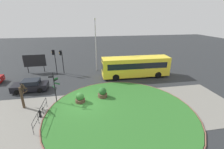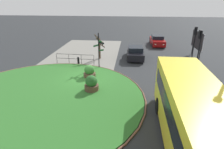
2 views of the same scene
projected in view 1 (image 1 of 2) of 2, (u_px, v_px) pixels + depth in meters
ground at (84, 104)px, 16.68m from camera, size 120.00×120.00×0.00m
sidewalk_paving at (85, 114)px, 15.01m from camera, size 32.00×8.37×0.02m
grass_island at (121, 112)px, 15.19m from camera, size 14.53×14.53×0.10m
grass_kerb_ring at (121, 112)px, 15.18m from camera, size 14.84×14.84×0.11m
signpost_directional at (55, 86)px, 16.26m from camera, size 1.11×0.99×3.56m
bollard_foreground at (40, 114)px, 14.38m from camera, size 0.23×0.23×0.76m
railing_grass_edge at (40, 113)px, 14.01m from camera, size 0.20×4.16×1.09m
bus_yellow at (136, 66)px, 23.72m from camera, size 10.42×2.63×3.11m
car_near_lane at (31, 86)px, 19.52m from camera, size 4.28×1.97×1.45m
traffic_light_near at (54, 57)px, 24.32m from camera, size 0.49×0.30×4.05m
traffic_light_far at (61, 57)px, 24.67m from camera, size 0.49×0.30×3.89m
lamppost_tall at (96, 44)px, 25.46m from camera, size 0.32×0.32×8.73m
billboard_left at (35, 61)px, 25.47m from camera, size 3.51×0.23×3.05m
planter_near_signpost at (103, 93)px, 17.83m from camera, size 1.08×1.08×1.27m
planter_kerbside at (80, 98)px, 16.78m from camera, size 1.06×1.06×1.19m
street_tree_bare at (23, 95)px, 15.53m from camera, size 0.86×1.14×2.93m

